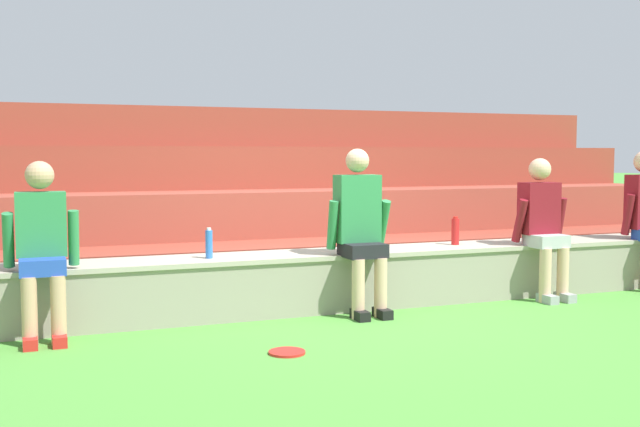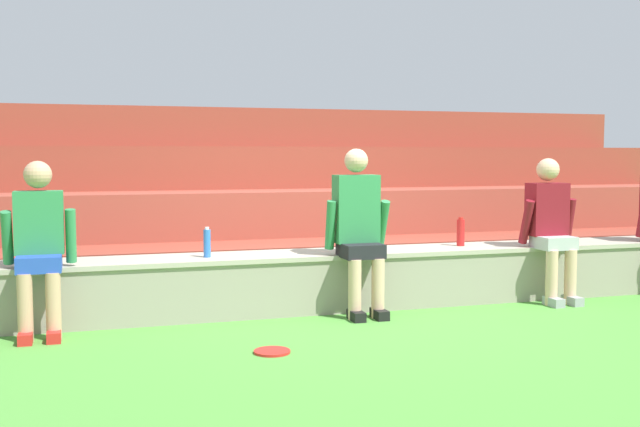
{
  "view_description": "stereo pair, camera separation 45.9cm",
  "coord_description": "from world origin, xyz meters",
  "px_view_note": "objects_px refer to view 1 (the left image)",
  "views": [
    {
      "loc": [
        -2.65,
        -5.96,
        1.38
      ],
      "look_at": [
        -0.22,
        0.28,
        0.86
      ],
      "focal_mm": 42.47,
      "sensor_mm": 36.0,
      "label": 1
    },
    {
      "loc": [
        -2.22,
        -6.11,
        1.38
      ],
      "look_at": [
        -0.22,
        0.28,
        0.86
      ],
      "focal_mm": 42.47,
      "sensor_mm": 36.0,
      "label": 2
    }
  ],
  "objects_px": {
    "person_right_of_center": "(543,223)",
    "frisbee": "(287,352)",
    "person_left_of_center": "(42,245)",
    "water_bottle_mid_left": "(209,244)",
    "water_bottle_near_right": "(455,231)",
    "person_center": "(360,226)"
  },
  "relations": [
    {
      "from": "person_center",
      "to": "person_right_of_center",
      "type": "distance_m",
      "value": 1.92
    },
    {
      "from": "person_left_of_center",
      "to": "water_bottle_near_right",
      "type": "bearing_deg",
      "value": 5.39
    },
    {
      "from": "person_right_of_center",
      "to": "water_bottle_near_right",
      "type": "height_order",
      "value": "person_right_of_center"
    },
    {
      "from": "person_left_of_center",
      "to": "frisbee",
      "type": "height_order",
      "value": "person_left_of_center"
    },
    {
      "from": "person_left_of_center",
      "to": "water_bottle_mid_left",
      "type": "xyz_separation_m",
      "value": [
        1.32,
        0.27,
        -0.08
      ]
    },
    {
      "from": "person_center",
      "to": "water_bottle_mid_left",
      "type": "bearing_deg",
      "value": 167.69
    },
    {
      "from": "water_bottle_mid_left",
      "to": "water_bottle_near_right",
      "type": "relative_size",
      "value": 0.94
    },
    {
      "from": "person_left_of_center",
      "to": "person_center",
      "type": "relative_size",
      "value": 0.93
    },
    {
      "from": "water_bottle_mid_left",
      "to": "water_bottle_near_right",
      "type": "distance_m",
      "value": 2.43
    },
    {
      "from": "person_center",
      "to": "frisbee",
      "type": "height_order",
      "value": "person_center"
    },
    {
      "from": "person_left_of_center",
      "to": "person_center",
      "type": "distance_m",
      "value": 2.58
    },
    {
      "from": "person_right_of_center",
      "to": "frisbee",
      "type": "xyz_separation_m",
      "value": [
        -2.94,
        -1.04,
        -0.72
      ]
    },
    {
      "from": "water_bottle_near_right",
      "to": "person_left_of_center",
      "type": "bearing_deg",
      "value": -174.61
    },
    {
      "from": "person_left_of_center",
      "to": "frisbee",
      "type": "relative_size",
      "value": 5.18
    },
    {
      "from": "person_left_of_center",
      "to": "water_bottle_mid_left",
      "type": "bearing_deg",
      "value": 11.51
    },
    {
      "from": "person_right_of_center",
      "to": "water_bottle_near_right",
      "type": "distance_m",
      "value": 0.84
    },
    {
      "from": "water_bottle_near_right",
      "to": "water_bottle_mid_left",
      "type": "bearing_deg",
      "value": -178.0
    },
    {
      "from": "water_bottle_mid_left",
      "to": "water_bottle_near_right",
      "type": "xyz_separation_m",
      "value": [
        2.43,
        0.09,
        0.01
      ]
    },
    {
      "from": "person_left_of_center",
      "to": "person_right_of_center",
      "type": "relative_size",
      "value": 0.99
    },
    {
      "from": "water_bottle_mid_left",
      "to": "frisbee",
      "type": "distance_m",
      "value": 1.47
    },
    {
      "from": "person_right_of_center",
      "to": "frisbee",
      "type": "relative_size",
      "value": 5.24
    },
    {
      "from": "frisbee",
      "to": "water_bottle_mid_left",
      "type": "bearing_deg",
      "value": 100.54
    }
  ]
}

